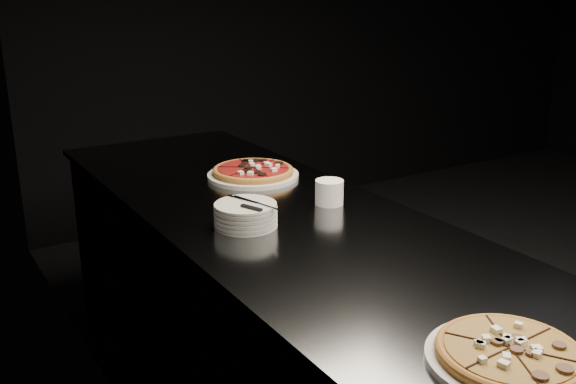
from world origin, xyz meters
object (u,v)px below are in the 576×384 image
counter (291,355)px  cutlery (250,204)px  pizza_mushroom (510,355)px  plate_stack (246,215)px  pizza_tomato (253,172)px  ramekin (329,191)px

counter → cutlery: 0.55m
pizza_mushroom → cutlery: 0.87m
cutlery → plate_stack: bearing=96.9°
pizza_tomato → counter: bearing=-104.6°
ramekin → cutlery: bearing=-171.5°
plate_stack → ramekin: ramekin is taller
pizza_tomato → ramekin: ramekin is taller
ramekin → plate_stack: bearing=-174.2°
plate_stack → cutlery: (0.01, -0.01, 0.04)m
cutlery → ramekin: size_ratio=2.15×
pizza_tomato → cutlery: (-0.25, -0.43, 0.05)m
counter → pizza_tomato: 0.66m
pizza_tomato → plate_stack: plate_stack is taller
counter → pizza_mushroom: bearing=-94.7°
pizza_mushroom → plate_stack: (-0.07, 0.88, 0.01)m
plate_stack → ramekin: size_ratio=2.01×
pizza_mushroom → plate_stack: plate_stack is taller
plate_stack → ramekin: bearing=5.8°
cutlery → counter: bearing=-23.9°
ramekin → pizza_tomato: bearing=99.1°
counter → cutlery: (-0.13, 0.01, 0.53)m
pizza_mushroom → cutlery: (-0.06, 0.87, 0.05)m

